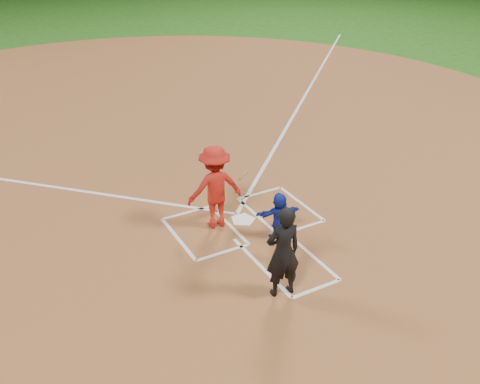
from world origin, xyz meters
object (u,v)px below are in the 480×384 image
catcher (279,216)px  batter_at_plate (215,187)px  home_plate (243,220)px  umpire (283,252)px

catcher → batter_at_plate: size_ratio=0.56×
home_plate → catcher: (0.33, -0.96, 0.52)m
home_plate → umpire: umpire is taller
umpire → home_plate: bearing=-97.2°
catcher → home_plate: bearing=-58.4°
catcher → umpire: size_ratio=0.58×
umpire → batter_at_plate: bearing=-83.6°
umpire → batter_at_plate: 2.69m
umpire → catcher: bearing=-114.3°
home_plate → catcher: catcher is taller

